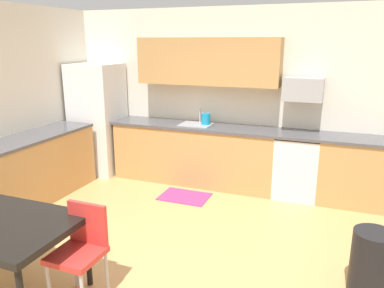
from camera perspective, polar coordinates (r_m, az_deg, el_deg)
The scene contains 17 objects.
ground_plane at distance 4.11m, azimuth -5.26°, elevation -17.13°, with size 12.00×12.00×0.00m, color tan.
wall_back at distance 6.02m, azimuth 5.70°, elevation 7.07°, with size 5.80×0.10×2.70m, color silver.
cabinet_run_back at distance 6.02m, azimuth 0.33°, elevation -1.62°, with size 2.57×0.60×0.90m, color tan.
cabinet_run_back_right at distance 5.68m, azimuth 23.42°, elevation -3.97°, with size 0.98×0.60×0.90m, color tan.
cabinet_run_left at distance 5.76m, azimuth -22.68°, elevation -3.62°, with size 0.60×2.00×0.90m, color tan.
countertop_back at distance 5.76m, azimuth 4.65°, elevation 2.38°, with size 4.80×0.64×0.04m, color #4C4C51.
countertop_left at distance 5.64m, azimuth -23.16°, elevation 0.91°, with size 0.64×2.00×0.04m, color #4C4C51.
upper_cabinets_back at distance 5.84m, azimuth 2.35°, elevation 12.31°, with size 2.20×0.34×0.70m, color tan.
refrigerator at distance 6.63m, azimuth -13.96°, elevation 3.68°, with size 0.76×0.70×1.84m, color white.
oven_range at distance 5.68m, azimuth 15.49°, elevation -3.17°, with size 0.60×0.60×0.91m.
microwave at distance 5.55m, azimuth 16.40°, elevation 7.94°, with size 0.54×0.36×0.32m, color #9EA0A5.
sink_basin at distance 5.90m, azimuth 0.60°, elevation 2.35°, with size 0.48×0.40×0.14m, color #A5A8AD.
sink_faucet at distance 6.04m, azimuth 1.20°, elevation 4.18°, with size 0.02×0.02×0.24m, color #B2B5BA.
chair_near_table at distance 3.48m, azimuth -16.33°, elevation -14.43°, with size 0.40×0.40×0.85m.
trash_bin at distance 3.84m, azimuth 25.38°, elevation -15.89°, with size 0.36×0.36×0.60m, color black.
floor_mat at distance 5.57m, azimuth -1.12°, elevation -7.91°, with size 0.70×0.50×0.01m, color #CC3372.
kettle at distance 5.87m, azimuth 2.09°, elevation 3.67°, with size 0.14×0.14×0.20m, color #198CBF.
Camera 1 is at (1.58, -3.10, 2.19)m, focal length 35.45 mm.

